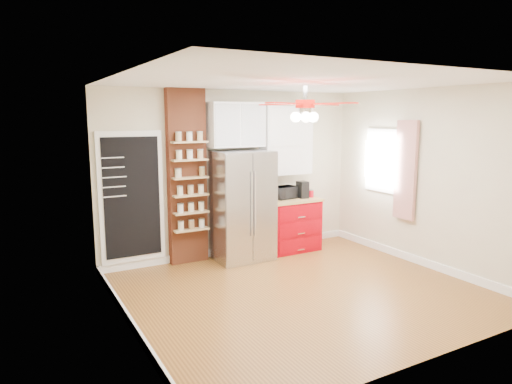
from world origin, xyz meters
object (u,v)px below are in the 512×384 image
ceiling_fan (305,105)px  fridge (242,206)px  toaster_oven (284,192)px  canister_left (311,194)px  red_cabinet (291,224)px  pantry_jar_oats (178,173)px  coffee_maker (302,190)px

ceiling_fan → fridge: bearing=91.8°
toaster_oven → canister_left: (0.48, -0.10, -0.05)m
red_cabinet → canister_left: 0.63m
red_cabinet → toaster_oven: 0.57m
fridge → toaster_oven: bearing=5.6°
pantry_jar_oats → fridge: bearing=-10.3°
canister_left → pantry_jar_oats: size_ratio=0.99×
ceiling_fan → pantry_jar_oats: bearing=119.7°
coffee_maker → canister_left: coffee_maker is taller
ceiling_fan → canister_left: ceiling_fan is taller
ceiling_fan → toaster_oven: bearing=64.8°
fridge → canister_left: bearing=-0.9°
canister_left → pantry_jar_oats: pantry_jar_oats is taller
red_cabinet → coffee_maker: (0.20, -0.05, 0.59)m
ceiling_fan → coffee_maker: 2.41m
coffee_maker → canister_left: size_ratio=2.33×
fridge → toaster_oven: fridge is taller
fridge → toaster_oven: size_ratio=4.52×
fridge → ceiling_fan: ceiling_fan is taller
coffee_maker → ceiling_fan: bearing=-121.5°
fridge → canister_left: (1.33, -0.02, 0.09)m
red_cabinet → coffee_maker: size_ratio=3.28×
ceiling_fan → toaster_oven: (0.81, 1.71, -1.42)m
pantry_jar_oats → coffee_maker: bearing=-4.7°
fridge → red_cabinet: fridge is taller
red_cabinet → toaster_oven: toaster_oven is taller
toaster_oven → red_cabinet: bearing=-26.0°
red_cabinet → pantry_jar_oats: bearing=176.2°
fridge → pantry_jar_oats: 1.14m
fridge → coffee_maker: 1.18m
ceiling_fan → canister_left: size_ratio=11.36×
ceiling_fan → pantry_jar_oats: ceiling_fan is taller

